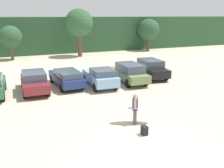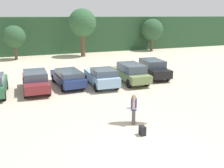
{
  "view_description": "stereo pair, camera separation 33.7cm",
  "coord_description": "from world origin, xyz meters",
  "px_view_note": "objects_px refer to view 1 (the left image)",
  "views": [
    {
      "loc": [
        -4.93,
        -7.78,
        5.48
      ],
      "look_at": [
        1.09,
        6.56,
        1.28
      ],
      "focal_mm": 40.97,
      "sensor_mm": 36.0,
      "label": 1
    },
    {
      "loc": [
        -4.62,
        -7.91,
        5.48
      ],
      "look_at": [
        1.09,
        6.56,
        1.28
      ],
      "focal_mm": 40.97,
      "sensor_mm": 36.0,
      "label": 2
    }
  ],
  "objects_px": {
    "parked_car_olive_green": "(129,72)",
    "backpack_dropped": "(144,130)",
    "parked_car_navy": "(67,77)",
    "parked_car_sky_blue": "(100,77)",
    "parked_car_black": "(150,68)",
    "person_adult": "(135,107)",
    "surfboard_white": "(137,108)",
    "parked_car_maroon": "(34,81)"
  },
  "relations": [
    {
      "from": "parked_car_olive_green",
      "to": "backpack_dropped",
      "type": "height_order",
      "value": "parked_car_olive_green"
    },
    {
      "from": "parked_car_navy",
      "to": "parked_car_sky_blue",
      "type": "xyz_separation_m",
      "value": [
        2.46,
        -1.07,
        0.06
      ]
    },
    {
      "from": "parked_car_navy",
      "to": "parked_car_black",
      "type": "bearing_deg",
      "value": -93.01
    },
    {
      "from": "parked_car_sky_blue",
      "to": "person_adult",
      "type": "height_order",
      "value": "person_adult"
    },
    {
      "from": "parked_car_sky_blue",
      "to": "backpack_dropped",
      "type": "distance_m",
      "value": 8.88
    },
    {
      "from": "parked_car_black",
      "to": "person_adult",
      "type": "distance_m",
      "value": 10.49
    },
    {
      "from": "parked_car_sky_blue",
      "to": "surfboard_white",
      "type": "distance_m",
      "value": 7.47
    },
    {
      "from": "parked_car_navy",
      "to": "parked_car_olive_green",
      "type": "xyz_separation_m",
      "value": [
        5.11,
        -0.83,
        0.13
      ]
    },
    {
      "from": "parked_car_sky_blue",
      "to": "parked_car_black",
      "type": "height_order",
      "value": "parked_car_black"
    },
    {
      "from": "backpack_dropped",
      "to": "parked_car_navy",
      "type": "bearing_deg",
      "value": 98.17
    },
    {
      "from": "parked_car_olive_green",
      "to": "parked_car_sky_blue",
      "type": "bearing_deg",
      "value": 96.68
    },
    {
      "from": "parked_car_black",
      "to": "backpack_dropped",
      "type": "bearing_deg",
      "value": 153.61
    },
    {
      "from": "parked_car_sky_blue",
      "to": "parked_car_black",
      "type": "relative_size",
      "value": 0.96
    },
    {
      "from": "parked_car_navy",
      "to": "person_adult",
      "type": "height_order",
      "value": "person_adult"
    },
    {
      "from": "parked_car_sky_blue",
      "to": "parked_car_black",
      "type": "bearing_deg",
      "value": -75.46
    },
    {
      "from": "parked_car_maroon",
      "to": "surfboard_white",
      "type": "relative_size",
      "value": 2.17
    },
    {
      "from": "surfboard_white",
      "to": "backpack_dropped",
      "type": "xyz_separation_m",
      "value": [
        -0.3,
        -1.37,
        -0.6
      ]
    },
    {
      "from": "parked_car_maroon",
      "to": "parked_car_sky_blue",
      "type": "distance_m",
      "value": 5.03
    },
    {
      "from": "backpack_dropped",
      "to": "parked_car_black",
      "type": "bearing_deg",
      "value": 57.68
    },
    {
      "from": "parked_car_black",
      "to": "backpack_dropped",
      "type": "relative_size",
      "value": 10.25
    },
    {
      "from": "parked_car_olive_green",
      "to": "parked_car_maroon",
      "type": "bearing_deg",
      "value": 89.25
    },
    {
      "from": "parked_car_maroon",
      "to": "person_adult",
      "type": "relative_size",
      "value": 2.92
    },
    {
      "from": "person_adult",
      "to": "backpack_dropped",
      "type": "xyz_separation_m",
      "value": [
        -0.21,
        -1.37,
        -0.68
      ]
    },
    {
      "from": "parked_car_black",
      "to": "surfboard_white",
      "type": "distance_m",
      "value": 10.44
    },
    {
      "from": "parked_car_black",
      "to": "person_adult",
      "type": "bearing_deg",
      "value": 150.57
    },
    {
      "from": "parked_car_sky_blue",
      "to": "parked_car_black",
      "type": "distance_m",
      "value": 5.36
    },
    {
      "from": "parked_car_maroon",
      "to": "backpack_dropped",
      "type": "bearing_deg",
      "value": -155.56
    },
    {
      "from": "parked_car_navy",
      "to": "backpack_dropped",
      "type": "height_order",
      "value": "parked_car_navy"
    },
    {
      "from": "parked_car_navy",
      "to": "parked_car_olive_green",
      "type": "distance_m",
      "value": 5.17
    },
    {
      "from": "parked_car_black",
      "to": "parked_car_sky_blue",
      "type": "bearing_deg",
      "value": 108.06
    },
    {
      "from": "parked_car_navy",
      "to": "surfboard_white",
      "type": "relative_size",
      "value": 2.25
    },
    {
      "from": "person_adult",
      "to": "parked_car_navy",
      "type": "bearing_deg",
      "value": -49.26
    },
    {
      "from": "parked_car_olive_green",
      "to": "backpack_dropped",
      "type": "distance_m",
      "value": 9.79
    },
    {
      "from": "parked_car_sky_blue",
      "to": "person_adult",
      "type": "relative_size",
      "value": 2.76
    },
    {
      "from": "parked_car_navy",
      "to": "surfboard_white",
      "type": "distance_m",
      "value": 8.67
    },
    {
      "from": "parked_car_navy",
      "to": "person_adult",
      "type": "distance_m",
      "value": 8.65
    },
    {
      "from": "parked_car_navy",
      "to": "parked_car_olive_green",
      "type": "relative_size",
      "value": 1.02
    },
    {
      "from": "parked_car_maroon",
      "to": "parked_car_sky_blue",
      "type": "bearing_deg",
      "value": -94.69
    },
    {
      "from": "parked_car_olive_green",
      "to": "parked_car_navy",
      "type": "bearing_deg",
      "value": 82.31
    },
    {
      "from": "parked_car_sky_blue",
      "to": "backpack_dropped",
      "type": "relative_size",
      "value": 9.81
    },
    {
      "from": "parked_car_olive_green",
      "to": "parked_car_black",
      "type": "xyz_separation_m",
      "value": [
        2.59,
        0.89,
        0.0
      ]
    },
    {
      "from": "parked_car_olive_green",
      "to": "parked_car_black",
      "type": "height_order",
      "value": "parked_car_black"
    }
  ]
}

